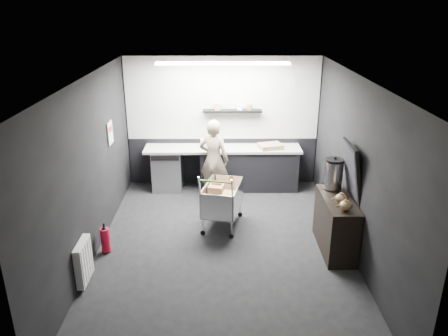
{
  "coord_description": "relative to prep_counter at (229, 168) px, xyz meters",
  "views": [
    {
      "loc": [
        -0.04,
        -6.07,
        3.73
      ],
      "look_at": [
        0.01,
        0.4,
        1.23
      ],
      "focal_mm": 35.0,
      "sensor_mm": 36.0,
      "label": 1
    }
  ],
  "objects": [
    {
      "name": "floor",
      "position": [
        -0.14,
        -2.42,
        -0.46
      ],
      "size": [
        5.5,
        5.5,
        0.0
      ],
      "primitive_type": "plane",
      "color": "black",
      "rests_on": "ground"
    },
    {
      "name": "ceiling",
      "position": [
        -0.14,
        -2.42,
        2.24
      ],
      "size": [
        5.5,
        5.5,
        0.0
      ],
      "primitive_type": "plane",
      "rotation": [
        3.14,
        0.0,
        0.0
      ],
      "color": "silver",
      "rests_on": "wall_back"
    },
    {
      "name": "wall_back",
      "position": [
        -0.14,
        0.33,
        0.89
      ],
      "size": [
        5.5,
        0.0,
        5.5
      ],
      "primitive_type": "plane",
      "rotation": [
        1.57,
        0.0,
        0.0
      ],
      "color": "black",
      "rests_on": "floor"
    },
    {
      "name": "wall_front",
      "position": [
        -0.14,
        -5.17,
        0.89
      ],
      "size": [
        5.5,
        0.0,
        5.5
      ],
      "primitive_type": "plane",
      "rotation": [
        -1.57,
        0.0,
        0.0
      ],
      "color": "black",
      "rests_on": "floor"
    },
    {
      "name": "wall_left",
      "position": [
        -2.14,
        -2.42,
        0.89
      ],
      "size": [
        0.0,
        5.5,
        5.5
      ],
      "primitive_type": "plane",
      "rotation": [
        1.57,
        0.0,
        1.57
      ],
      "color": "black",
      "rests_on": "floor"
    },
    {
      "name": "wall_right",
      "position": [
        1.86,
        -2.42,
        0.89
      ],
      "size": [
        0.0,
        5.5,
        5.5
      ],
      "primitive_type": "plane",
      "rotation": [
        1.57,
        0.0,
        -1.57
      ],
      "color": "black",
      "rests_on": "floor"
    },
    {
      "name": "kitchen_wall_panel",
      "position": [
        -0.14,
        0.31,
        1.39
      ],
      "size": [
        3.95,
        0.02,
        1.7
      ],
      "primitive_type": "cube",
      "color": "beige",
      "rests_on": "wall_back"
    },
    {
      "name": "dado_panel",
      "position": [
        -0.14,
        0.31,
        0.04
      ],
      "size": [
        3.95,
        0.02,
        1.0
      ],
      "primitive_type": "cube",
      "color": "black",
      "rests_on": "wall_back"
    },
    {
      "name": "floating_shelf",
      "position": [
        0.06,
        0.2,
        1.16
      ],
      "size": [
        1.2,
        0.22,
        0.04
      ],
      "primitive_type": "cube",
      "color": "black",
      "rests_on": "wall_back"
    },
    {
      "name": "wall_clock",
      "position": [
        1.26,
        0.3,
        1.69
      ],
      "size": [
        0.2,
        0.03,
        0.2
      ],
      "primitive_type": "cylinder",
      "rotation": [
        1.57,
        0.0,
        0.0
      ],
      "color": "silver",
      "rests_on": "wall_back"
    },
    {
      "name": "poster",
      "position": [
        -2.12,
        -1.12,
        1.09
      ],
      "size": [
        0.02,
        0.3,
        0.4
      ],
      "primitive_type": "cube",
      "color": "silver",
      "rests_on": "wall_left"
    },
    {
      "name": "poster_red_band",
      "position": [
        -2.11,
        -1.12,
        1.16
      ],
      "size": [
        0.02,
        0.22,
        0.1
      ],
      "primitive_type": "cube",
      "color": "red",
      "rests_on": "poster"
    },
    {
      "name": "radiator",
      "position": [
        -2.08,
        -3.32,
        -0.11
      ],
      "size": [
        0.1,
        0.5,
        0.6
      ],
      "primitive_type": "cube",
      "color": "silver",
      "rests_on": "wall_left"
    },
    {
      "name": "ceiling_strip",
      "position": [
        -0.14,
        -0.57,
        2.21
      ],
      "size": [
        2.4,
        0.2,
        0.04
      ],
      "primitive_type": "cube",
      "color": "white",
      "rests_on": "ceiling"
    },
    {
      "name": "prep_counter",
      "position": [
        0.0,
        0.0,
        0.0
      ],
      "size": [
        3.2,
        0.61,
        0.9
      ],
      "color": "black",
      "rests_on": "floor"
    },
    {
      "name": "person",
      "position": [
        -0.31,
        -0.45,
        0.35
      ],
      "size": [
        0.68,
        0.55,
        1.61
      ],
      "primitive_type": "imported",
      "rotation": [
        0.0,
        0.0,
        2.82
      ],
      "color": "beige",
      "rests_on": "floor"
    },
    {
      "name": "shopping_cart",
      "position": [
        -0.15,
        -1.65,
        0.05
      ],
      "size": [
        0.77,
        1.08,
        1.06
      ],
      "color": "silver",
      "rests_on": "floor"
    },
    {
      "name": "sideboard",
      "position": [
        1.64,
        -2.41,
        0.1
      ],
      "size": [
        0.5,
        1.17,
        1.76
      ],
      "color": "black",
      "rests_on": "floor"
    },
    {
      "name": "fire_extinguisher",
      "position": [
        -1.99,
        -2.51,
        -0.22
      ],
      "size": [
        0.15,
        0.15,
        0.48
      ],
      "color": "red",
      "rests_on": "floor"
    },
    {
      "name": "cardboard_box",
      "position": [
        0.84,
        -0.05,
        0.49
      ],
      "size": [
        0.53,
        0.45,
        0.09
      ],
      "primitive_type": "cube",
      "rotation": [
        0.0,
        0.0,
        0.27
      ],
      "color": "#93734E",
      "rests_on": "prep_counter"
    },
    {
      "name": "pink_tub",
      "position": [
        -0.5,
        0.0,
        0.53
      ],
      "size": [
        0.18,
        0.18,
        0.18
      ],
      "primitive_type": "cylinder",
      "color": "silver",
      "rests_on": "prep_counter"
    },
    {
      "name": "white_container",
      "position": [
        -0.36,
        -0.05,
        0.53
      ],
      "size": [
        0.22,
        0.18,
        0.18
      ],
      "primitive_type": "cube",
      "rotation": [
        0.0,
        0.0,
        -0.14
      ],
      "color": "silver",
      "rests_on": "prep_counter"
    }
  ]
}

